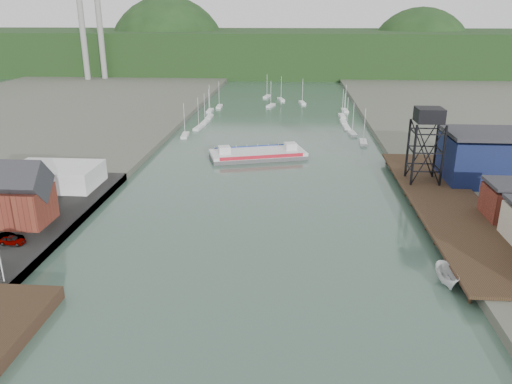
# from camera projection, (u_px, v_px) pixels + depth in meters

# --- Properties ---
(ground) EXTENTS (600.00, 600.00, 0.00)m
(ground) POSITION_uv_depth(u_px,v_px,m) (230.00, 347.00, 58.19)
(ground) COLOR #324E44
(ground) RESTS_ON ground
(east_pier) EXTENTS (14.00, 70.00, 2.45)m
(east_pier) POSITION_uv_depth(u_px,v_px,m) (448.00, 203.00, 97.10)
(east_pier) COLOR black
(east_pier) RESTS_ON ground
(harbor_building) EXTENTS (12.20, 8.20, 8.90)m
(harbor_building) POSITION_uv_depth(u_px,v_px,m) (13.00, 199.00, 87.33)
(harbor_building) COLOR maroon
(harbor_building) RESTS_ON west_quay
(white_shed) EXTENTS (18.00, 12.00, 4.50)m
(white_shed) POSITION_uv_depth(u_px,v_px,m) (56.00, 176.00, 107.00)
(white_shed) COLOR silver
(white_shed) RESTS_ON west_quay
(lift_tower) EXTENTS (6.50, 6.50, 16.00)m
(lift_tower) POSITION_uv_depth(u_px,v_px,m) (429.00, 120.00, 104.79)
(lift_tower) COLOR black
(lift_tower) RESTS_ON east_pier
(blue_shed) EXTENTS (20.50, 14.50, 11.30)m
(blue_shed) POSITION_uv_depth(u_px,v_px,m) (492.00, 158.00, 108.49)
(blue_shed) COLOR #0C1339
(blue_shed) RESTS_ON east_land
(marina_sailboats) EXTENTS (57.71, 92.65, 0.90)m
(marina_sailboats) POSITION_uv_depth(u_px,v_px,m) (277.00, 116.00, 188.00)
(marina_sailboats) COLOR silver
(marina_sailboats) RESTS_ON ground
(smokestacks) EXTENTS (11.20, 8.20, 60.00)m
(smokestacks) POSITION_uv_depth(u_px,v_px,m) (91.00, 26.00, 273.90)
(smokestacks) COLOR gray
(smokestacks) RESTS_ON ground
(distant_hills) EXTENTS (500.00, 120.00, 80.00)m
(distant_hills) POSITION_uv_depth(u_px,v_px,m) (280.00, 55.00, 337.75)
(distant_hills) COLOR black
(distant_hills) RESTS_ON ground
(chain_ferry) EXTENTS (27.04, 16.83, 3.63)m
(chain_ferry) POSITION_uv_depth(u_px,v_px,m) (258.00, 154.00, 134.15)
(chain_ferry) COLOR #525154
(chain_ferry) RESTS_ON ground
(motorboat) EXTENTS (2.50, 6.65, 2.57)m
(motorboat) POSITION_uv_depth(u_px,v_px,m) (447.00, 277.00, 71.24)
(motorboat) COLOR silver
(motorboat) RESTS_ON ground
(car_west_a) EXTENTS (4.47, 2.13, 1.48)m
(car_west_a) POSITION_uv_depth(u_px,v_px,m) (12.00, 240.00, 80.32)
(car_west_a) COLOR #999999
(car_west_a) RESTS_ON west_quay
(car_west_b) EXTENTS (4.73, 2.08, 1.51)m
(car_west_b) POSITION_uv_depth(u_px,v_px,m) (8.00, 238.00, 80.93)
(car_west_b) COLOR #999999
(car_west_b) RESTS_ON west_quay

